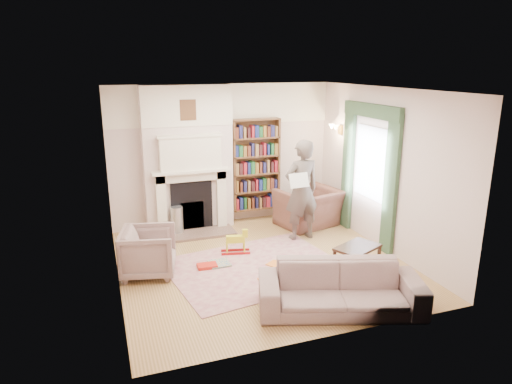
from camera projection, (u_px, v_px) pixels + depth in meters
name	position (u px, v px, depth m)	size (l,w,h in m)	color
floor	(261.00, 263.00, 7.52)	(4.50, 4.50, 0.00)	olive
ceiling	(262.00, 89.00, 6.76)	(4.50, 4.50, 0.00)	white
wall_back	(223.00, 155.00, 9.18)	(4.50, 4.50, 0.00)	beige
wall_front	(330.00, 228.00, 5.10)	(4.50, 4.50, 0.00)	beige
wall_left	(111.00, 194.00, 6.42)	(4.50, 4.50, 0.00)	beige
wall_right	(384.00, 170.00, 7.86)	(4.50, 4.50, 0.00)	beige
fireplace	(188.00, 160.00, 8.76)	(1.70, 0.58, 2.80)	beige
bookcase	(256.00, 165.00, 9.33)	(1.00, 0.24, 1.85)	brown
window	(370.00, 163.00, 8.20)	(0.02, 0.90, 1.30)	silver
curtain_left	(391.00, 186.00, 7.62)	(0.07, 0.32, 2.40)	#2D472E
curtain_right	(348.00, 168.00, 8.89)	(0.07, 0.32, 2.40)	#2D472E
pelmet	(372.00, 111.00, 7.94)	(0.09, 1.70, 0.24)	#2D472E
wall_sconce	(332.00, 130.00, 9.01)	(0.20, 0.24, 0.24)	gold
rug	(256.00, 267.00, 7.34)	(2.68, 2.06, 0.01)	#C6AD96
armchair_reading	(309.00, 208.00, 9.17)	(1.15, 1.00, 0.74)	#4C2C28
armchair_left	(149.00, 252.00, 7.03)	(0.79, 0.81, 0.74)	gray
sofa	(340.00, 288.00, 6.01)	(2.14, 0.84, 0.63)	gray
man_reading	(302.00, 190.00, 8.33)	(0.68, 0.45, 1.87)	#514640
newspaper	(299.00, 180.00, 8.04)	(0.37, 0.02, 0.26)	silver
coffee_table	(357.00, 260.00, 7.10)	(0.70, 0.45, 0.45)	#381F13
paraffin_heater	(177.00, 221.00, 8.72)	(0.24, 0.24, 0.55)	#B6BABE
rocking_horse	(235.00, 242.00, 7.84)	(0.49, 0.20, 0.44)	gold
board_game	(219.00, 263.00, 7.43)	(0.33, 0.33, 0.03)	#DCB94D
game_box_lid	(207.00, 266.00, 7.32)	(0.31, 0.21, 0.05)	red
comic_annuals	(276.00, 271.00, 7.17)	(0.78, 0.76, 0.02)	red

